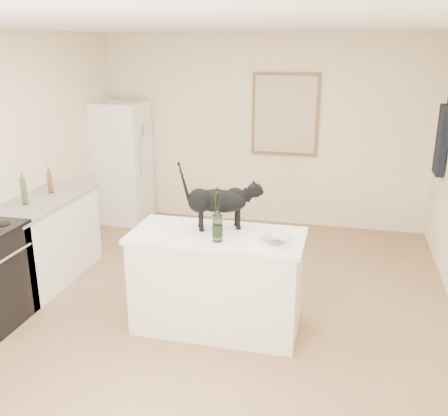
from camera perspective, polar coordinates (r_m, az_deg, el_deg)
floor at (r=4.91m, az=-1.31°, el=-11.86°), size 5.50×5.50×0.00m
ceiling at (r=4.26m, az=-1.58°, el=20.08°), size 5.50×5.50×0.00m
wall_back at (r=7.04m, az=4.44°, el=8.60°), size 4.50×0.00×4.50m
wall_front at (r=2.10m, az=-22.21°, el=-16.57°), size 4.50×0.00×4.50m
island_base at (r=4.51m, az=-0.78°, el=-8.50°), size 1.44×0.67×0.86m
island_top at (r=4.33m, az=-0.80°, el=-3.17°), size 1.50×0.70×0.04m
left_cabinets at (r=5.74m, az=-19.75°, el=-3.68°), size 0.60×1.40×0.86m
left_countertop at (r=5.59m, az=-20.23°, el=0.62°), size 0.62×1.44×0.04m
fridge at (r=7.33m, az=-11.46°, el=5.07°), size 0.68×0.68×1.70m
artwork_frame at (r=6.94m, az=6.94°, el=10.46°), size 0.90×0.03×1.10m
artwork_canvas at (r=6.92m, az=6.92°, el=10.44°), size 0.82×0.00×1.02m
hanging_garment at (r=6.34m, az=23.43°, el=7.05°), size 0.08×0.34×0.80m
black_cat at (r=4.38m, az=-0.68°, el=0.47°), size 0.67×0.42×0.45m
wine_bottle at (r=4.10m, az=-0.75°, el=-1.19°), size 0.10×0.10×0.40m
glass_bowl at (r=4.14m, az=5.95°, el=-3.58°), size 0.31×0.31×0.06m
fridge_paper at (r=7.11m, az=-9.10°, el=8.68°), size 0.06×0.13×0.17m
counter_bottle_cluster at (r=5.61m, az=-20.55°, el=2.18°), size 0.08×0.49×0.27m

